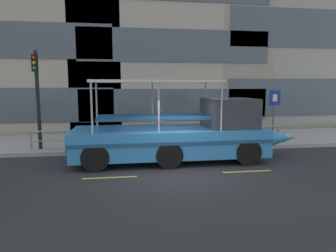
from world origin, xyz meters
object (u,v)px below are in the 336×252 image
(duck_tour_boat, at_px, (183,134))
(pedestrian_mid_left, at_px, (161,122))
(traffic_light_pole, at_px, (37,90))
(parking_sign, at_px, (274,107))
(pedestrian_near_bow, at_px, (233,122))

(duck_tour_boat, bearing_deg, pedestrian_mid_left, 100.47)
(traffic_light_pole, relative_size, pedestrian_mid_left, 2.55)
(parking_sign, xyz_separation_m, pedestrian_near_bow, (-2.08, 0.22, -0.80))
(parking_sign, bearing_deg, traffic_light_pole, -177.72)
(duck_tour_boat, xyz_separation_m, pedestrian_near_bow, (3.22, 2.93, 0.08))
(duck_tour_boat, distance_m, pedestrian_mid_left, 3.02)
(pedestrian_near_bow, bearing_deg, pedestrian_mid_left, 179.54)
(duck_tour_boat, relative_size, pedestrian_near_bow, 5.92)
(parking_sign, relative_size, pedestrian_mid_left, 1.52)
(traffic_light_pole, bearing_deg, parking_sign, 2.28)
(traffic_light_pole, distance_m, pedestrian_near_bow, 9.50)
(duck_tour_boat, xyz_separation_m, pedestrian_mid_left, (-0.55, 2.96, 0.15))
(pedestrian_mid_left, bearing_deg, pedestrian_near_bow, -0.46)
(pedestrian_mid_left, bearing_deg, duck_tour_boat, -79.53)
(parking_sign, bearing_deg, pedestrian_near_bow, 173.98)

